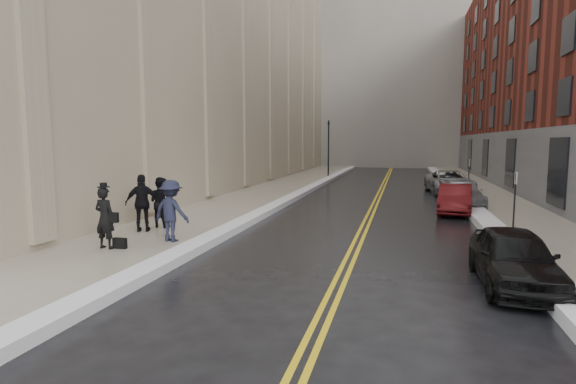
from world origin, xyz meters
The scene contains 19 objects.
ground centered at (0.00, 0.00, 0.00)m, with size 160.00×160.00×0.00m, color black.
sidewalk_left centered at (-4.50, 16.00, 0.07)m, with size 4.00×64.00×0.15m, color gray.
sidewalk_right centered at (9.00, 16.00, 0.07)m, with size 3.00×64.00×0.15m, color gray.
lane_stripe_a centered at (2.38, 16.00, 0.00)m, with size 0.12×64.00×0.01m, color gold.
lane_stripe_b centered at (2.62, 16.00, 0.00)m, with size 0.12×64.00×0.01m, color gold.
snow_ridge_left centered at (-2.20, 16.00, 0.13)m, with size 0.70×60.80×0.26m, color white.
snow_ridge_right centered at (7.15, 16.00, 0.15)m, with size 0.85×60.80×0.30m, color white.
tower_far_right centered at (14.00, 66.00, 22.00)m, with size 22.00×18.00×44.00m, color slate.
traffic_signal centered at (-2.60, 30.00, 3.08)m, with size 0.18×0.15×5.20m.
parking_sign_near centered at (7.90, 8.00, 1.36)m, with size 0.06×0.35×2.23m.
parking_sign_far centered at (7.90, 20.00, 1.36)m, with size 0.06×0.35×2.23m.
car_black centered at (6.42, 1.13, 0.68)m, with size 1.60×3.97×1.35m, color black.
car_maroon centered at (6.28, 12.10, 0.67)m, with size 1.42×4.07×1.34m, color #4E0D0F.
car_silver_near centered at (6.80, 14.28, 0.68)m, with size 1.89×4.65×1.35m, color #9C9FA3.
car_silver_far centered at (6.80, 20.34, 0.74)m, with size 2.45×5.31×1.47m, color #919398.
pedestrian_main centered at (-4.63, 1.47, 1.07)m, with size 0.67×0.44×1.84m, color black.
pedestrian_a centered at (-4.81, 4.94, 1.08)m, with size 0.91×0.71×1.87m, color black.
pedestrian_b centered at (-3.23, 2.87, 1.13)m, with size 1.27×0.73×1.97m, color #1B1D31.
pedestrian_c centered at (-4.99, 4.04, 1.17)m, with size 1.19×0.50×2.03m, color black.
Camera 1 is at (3.88, -9.89, 3.33)m, focal length 28.00 mm.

